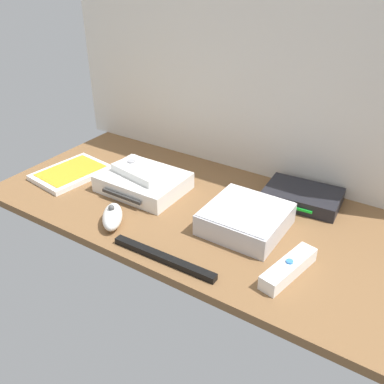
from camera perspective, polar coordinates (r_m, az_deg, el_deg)
ground_plane at (r=103.86cm, az=-0.00°, el=-2.38°), size 100.00×48.00×2.00cm
back_wall at (r=111.23cm, az=7.27°, el=18.12°), size 110.00×1.20×64.00cm
game_console at (r=109.65cm, az=-6.70°, el=1.25°), size 21.06×16.56×4.40cm
mini_computer at (r=94.83cm, az=7.23°, el=-3.56°), size 17.03×17.03×5.30cm
game_case at (r=121.53cm, az=-16.00°, el=2.51°), size 15.92×20.58×1.56cm
network_router at (r=107.49cm, az=14.68°, el=-0.57°), size 18.86×13.36×3.40cm
remote_wand at (r=84.55cm, az=12.89°, el=-10.00°), size 6.46×15.22×3.40cm
remote_nunchuk at (r=97.51cm, az=-10.68°, el=-3.27°), size 9.53×10.64×5.10cm
remote_classic_pad at (r=108.89cm, az=-6.78°, el=2.95°), size 15.50×10.21×2.40cm
sensor_bar at (r=86.34cm, az=-3.87°, el=-8.86°), size 24.03×2.30×1.40cm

